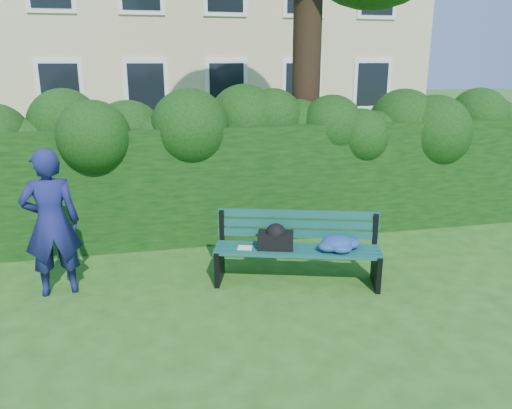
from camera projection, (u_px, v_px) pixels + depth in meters
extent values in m
plane|color=#26591A|center=(267.00, 291.00, 6.17)|extent=(80.00, 80.00, 0.00)
cube|color=white|center=(60.00, 88.00, 14.20)|extent=(1.30, 0.08, 1.60)
cube|color=black|center=(60.00, 88.00, 14.17)|extent=(1.05, 0.04, 1.35)
cube|color=white|center=(146.00, 87.00, 14.71)|extent=(1.30, 0.08, 1.60)
cube|color=black|center=(146.00, 87.00, 14.67)|extent=(1.05, 0.04, 1.35)
cube|color=white|center=(227.00, 86.00, 15.22)|extent=(1.30, 0.08, 1.60)
cube|color=black|center=(227.00, 86.00, 15.18)|extent=(1.05, 0.04, 1.35)
cube|color=white|center=(302.00, 85.00, 15.73)|extent=(1.30, 0.08, 1.60)
cube|color=black|center=(302.00, 85.00, 15.69)|extent=(1.05, 0.04, 1.35)
cube|color=white|center=(372.00, 84.00, 16.24)|extent=(1.30, 0.08, 1.60)
cube|color=black|center=(372.00, 84.00, 16.20)|extent=(1.05, 0.04, 1.35)
cube|color=black|center=(234.00, 180.00, 7.98)|extent=(10.00, 1.00, 1.80)
cylinder|color=black|center=(307.00, 59.00, 8.33)|extent=(0.48, 0.48, 5.53)
cube|color=#0D4141|center=(297.00, 255.00, 6.11)|extent=(2.02, 0.72, 0.04)
cube|color=#0D4141|center=(297.00, 252.00, 6.22)|extent=(2.02, 0.72, 0.04)
cube|color=#0D4141|center=(297.00, 248.00, 6.34)|extent=(2.02, 0.72, 0.04)
cube|color=#0D4141|center=(297.00, 245.00, 6.45)|extent=(2.02, 0.72, 0.04)
cube|color=#0D4141|center=(298.00, 234.00, 6.49)|extent=(2.00, 0.66, 0.10)
cube|color=#0D4141|center=(298.00, 224.00, 6.47)|extent=(2.00, 0.66, 0.10)
cube|color=#0D4141|center=(298.00, 214.00, 6.44)|extent=(2.00, 0.66, 0.10)
cube|color=black|center=(220.00, 265.00, 6.42)|extent=(0.21, 0.50, 0.44)
cube|color=black|center=(222.00, 226.00, 6.55)|extent=(0.08, 0.08, 0.45)
cube|color=black|center=(219.00, 250.00, 6.31)|extent=(0.18, 0.42, 0.05)
cube|color=black|center=(376.00, 269.00, 6.27)|extent=(0.21, 0.50, 0.44)
cube|color=black|center=(375.00, 230.00, 6.40)|extent=(0.08, 0.08, 0.45)
cube|color=black|center=(378.00, 255.00, 6.16)|extent=(0.18, 0.42, 0.05)
cube|color=white|center=(245.00, 248.00, 6.27)|extent=(0.21, 0.18, 0.02)
cube|color=black|center=(276.00, 240.00, 6.27)|extent=(0.50, 0.37, 0.21)
imported|color=navy|center=(51.00, 223.00, 5.90)|extent=(0.71, 0.53, 1.79)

